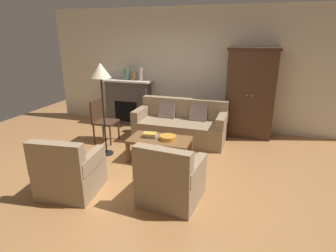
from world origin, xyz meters
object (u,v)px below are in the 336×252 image
object	(u,v)px
armchair_near_left	(69,173)
coffee_table	(160,141)
fireplace	(129,101)
fruit_bowl	(168,138)
couch	(181,126)
mantel_vase_jade	(127,74)
armoire	(250,93)
armchair_near_right	(170,180)
mantel_vase_cream	(141,74)
side_chair_wooden	(102,118)
book_stack	(150,135)
mantel_vase_bronze	(134,76)
floor_lamp	(101,76)

from	to	relation	value
armchair_near_left	coffee_table	bearing A→B (deg)	58.40
fireplace	fruit_bowl	distance (m)	2.52
fireplace	armchair_near_left	world-z (taller)	fireplace
couch	fruit_bowl	distance (m)	1.12
fruit_bowl	mantel_vase_jade	world-z (taller)	mantel_vase_jade
armoire	mantel_vase_jade	bearing A→B (deg)	178.83
coffee_table	mantel_vase_jade	size ratio (longest dim) A/B	4.03
armchair_near_left	armchair_near_right	size ratio (longest dim) A/B	1.00
mantel_vase_cream	armoire	bearing A→B (deg)	-1.34
coffee_table	couch	bearing A→B (deg)	85.14
coffee_table	fruit_bowl	xyz separation A→B (m)	(0.15, -0.00, 0.09)
armoire	couch	world-z (taller)	armoire
side_chair_wooden	armchair_near_left	bearing A→B (deg)	-72.94
coffee_table	fruit_bowl	world-z (taller)	fruit_bowl
coffee_table	mantel_vase_jade	distance (m)	2.57
mantel_vase_cream	armchair_near_left	world-z (taller)	mantel_vase_cream
couch	fruit_bowl	size ratio (longest dim) A/B	6.54
armoire	book_stack	xyz separation A→B (m)	(-1.65, -1.80, -0.51)
armchair_near_left	armchair_near_right	world-z (taller)	same
coffee_table	fruit_bowl	bearing A→B (deg)	-0.87
fruit_bowl	armchair_near_left	xyz separation A→B (m)	(-1.03, -1.42, -0.14)
mantel_vase_bronze	mantel_vase_cream	distance (m)	0.21
fruit_bowl	armchair_near_right	xyz separation A→B (m)	(0.40, -1.19, -0.14)
armoire	mantel_vase_cream	bearing A→B (deg)	178.66
couch	floor_lamp	distance (m)	2.01
fruit_bowl	mantel_vase_cream	xyz separation A→B (m)	(-1.27, 1.89, 0.81)
book_stack	fruit_bowl	bearing A→B (deg)	-4.33
fireplace	mantel_vase_bronze	bearing A→B (deg)	-5.69
fireplace	armoire	world-z (taller)	armoire
coffee_table	floor_lamp	bearing A→B (deg)	-177.81
mantel_vase_bronze	armchair_near_left	distance (m)	3.46
book_stack	side_chair_wooden	xyz separation A→B (m)	(-1.30, 0.53, 0.05)
armoire	couch	bearing A→B (deg)	-151.98
mantel_vase_jade	armchair_near_left	world-z (taller)	mantel_vase_jade
armchair_near_left	armoire	bearing A→B (deg)	54.34
coffee_table	mantel_vase_cream	world-z (taller)	mantel_vase_cream
fruit_bowl	mantel_vase_jade	size ratio (longest dim) A/B	1.08
book_stack	armchair_near_left	bearing A→B (deg)	-115.39
book_stack	mantel_vase_jade	distance (m)	2.41
mantel_vase_jade	coffee_table	bearing A→B (deg)	-51.68
fireplace	book_stack	xyz separation A→B (m)	(1.30, -1.88, -0.11)
coffee_table	armchair_near_left	distance (m)	1.67
mantel_vase_cream	armchair_near_right	bearing A→B (deg)	-61.56
couch	book_stack	size ratio (longest dim) A/B	7.29
book_stack	couch	bearing A→B (deg)	75.31
armchair_near_left	armchair_near_right	xyz separation A→B (m)	(1.43, 0.23, 0.00)
mantel_vase_jade	mantel_vase_cream	xyz separation A→B (m)	(0.38, 0.00, 0.01)
fruit_bowl	fireplace	bearing A→B (deg)	130.76
fireplace	floor_lamp	distance (m)	2.20
book_stack	mantel_vase_cream	world-z (taller)	mantel_vase_cream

